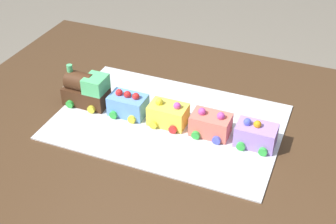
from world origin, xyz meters
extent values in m
cube|color=#4C331E|center=(0.00, 0.00, 0.72)|extent=(1.40, 1.00, 0.03)
cube|color=#4C331E|center=(-0.64, 0.44, 0.35)|extent=(0.07, 0.07, 0.71)
cube|color=silver|center=(-0.07, 0.03, 0.74)|extent=(0.60, 0.40, 0.00)
cube|color=#472816|center=(-0.32, 0.02, 0.77)|extent=(0.12, 0.06, 0.05)
cylinder|color=#472816|center=(-0.33, 0.02, 0.81)|extent=(0.07, 0.05, 0.05)
cube|color=#59CC7A|center=(-0.28, 0.02, 0.82)|extent=(0.06, 0.06, 0.04)
cylinder|color=#59CC7A|center=(-0.36, 0.02, 0.84)|extent=(0.02, 0.02, 0.03)
sphere|color=#F4EFCC|center=(-0.39, 0.02, 0.78)|extent=(0.02, 0.02, 0.02)
cylinder|color=green|center=(-0.35, -0.01, 0.76)|extent=(0.02, 0.01, 0.02)
cylinder|color=yellow|center=(-0.28, -0.01, 0.76)|extent=(0.02, 0.01, 0.02)
cylinder|color=green|center=(-0.35, 0.06, 0.76)|extent=(0.02, 0.01, 0.02)
cylinder|color=#D84CB2|center=(-0.28, 0.06, 0.76)|extent=(0.02, 0.01, 0.02)
cube|color=#669EEA|center=(-0.19, 0.02, 0.77)|extent=(0.10, 0.06, 0.06)
cylinder|color=green|center=(-0.21, -0.01, 0.76)|extent=(0.02, 0.01, 0.02)
cylinder|color=yellow|center=(-0.16, -0.01, 0.76)|extent=(0.02, 0.01, 0.02)
cylinder|color=red|center=(-0.21, 0.06, 0.76)|extent=(0.02, 0.01, 0.02)
cylinder|color=green|center=(-0.16, 0.06, 0.76)|extent=(0.02, 0.01, 0.02)
sphere|color=red|center=(-0.16, 0.02, 0.81)|extent=(0.02, 0.02, 0.02)
sphere|color=red|center=(-0.19, 0.02, 0.81)|extent=(0.02, 0.02, 0.02)
sphere|color=red|center=(-0.21, 0.02, 0.81)|extent=(0.02, 0.02, 0.02)
cube|color=#F4E04C|center=(-0.07, 0.02, 0.77)|extent=(0.10, 0.06, 0.06)
cylinder|color=yellow|center=(-0.10, -0.01, 0.76)|extent=(0.02, 0.01, 0.02)
cylinder|color=red|center=(-0.04, -0.01, 0.76)|extent=(0.02, 0.01, 0.02)
cylinder|color=#4C59D8|center=(-0.10, 0.06, 0.76)|extent=(0.02, 0.01, 0.02)
cylinder|color=yellow|center=(-0.04, 0.06, 0.76)|extent=(0.02, 0.01, 0.02)
sphere|color=yellow|center=(-0.09, 0.02, 0.81)|extent=(0.02, 0.02, 0.02)
sphere|color=#D84CB2|center=(-0.04, 0.02, 0.81)|extent=(0.02, 0.02, 0.02)
cube|color=#F27260|center=(0.05, 0.02, 0.77)|extent=(0.10, 0.06, 0.06)
cylinder|color=green|center=(0.02, -0.01, 0.76)|extent=(0.02, 0.01, 0.02)
cylinder|color=#4C59D8|center=(0.08, -0.01, 0.76)|extent=(0.02, 0.01, 0.02)
cylinder|color=#4C59D8|center=(0.02, 0.06, 0.76)|extent=(0.02, 0.01, 0.02)
cylinder|color=red|center=(0.08, 0.06, 0.76)|extent=(0.02, 0.01, 0.02)
sphere|color=#D84CB2|center=(0.02, 0.02, 0.81)|extent=(0.02, 0.02, 0.02)
sphere|color=#D84CB2|center=(0.07, 0.02, 0.81)|extent=(0.02, 0.02, 0.02)
cube|color=#AD84E0|center=(0.17, 0.02, 0.77)|extent=(0.10, 0.06, 0.06)
cylinder|color=green|center=(0.14, -0.01, 0.76)|extent=(0.02, 0.01, 0.02)
cylinder|color=green|center=(0.19, -0.01, 0.76)|extent=(0.02, 0.01, 0.02)
cylinder|color=red|center=(0.14, 0.06, 0.76)|extent=(0.02, 0.01, 0.02)
cylinder|color=orange|center=(0.19, 0.06, 0.76)|extent=(0.02, 0.01, 0.02)
sphere|color=orange|center=(0.17, 0.02, 0.81)|extent=(0.02, 0.02, 0.02)
sphere|color=#4C59D8|center=(0.14, 0.02, 0.81)|extent=(0.02, 0.02, 0.02)
camera|label=1|loc=(0.30, -0.89, 1.48)|focal=49.24mm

